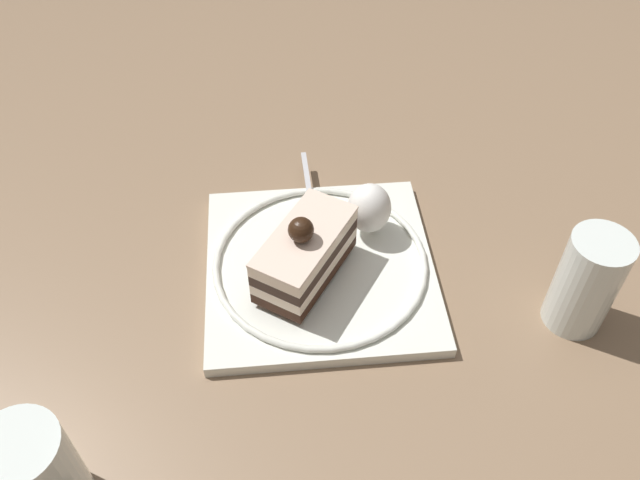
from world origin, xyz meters
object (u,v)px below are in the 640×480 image
object	(u,v)px
cake_slice	(305,253)
fork	(309,190)
whipped_cream_dollop	(369,208)
drink_glass_near	(39,479)
drink_glass_far	(585,284)
dessert_plate	(320,266)

from	to	relation	value
cake_slice	fork	bearing A→B (deg)	178.43
whipped_cream_dollop	drink_glass_near	size ratio (longest dim) A/B	0.54
cake_slice	fork	world-z (taller)	cake_slice
cake_slice	drink_glass_far	world-z (taller)	drink_glass_far
dessert_plate	fork	xyz separation A→B (m)	(-0.11, -0.01, 0.01)
cake_slice	fork	distance (m)	0.13
dessert_plate	drink_glass_far	bearing A→B (deg)	76.28
fork	cake_slice	bearing A→B (deg)	-1.57
drink_glass_far	dessert_plate	bearing A→B (deg)	-103.72
drink_glass_near	whipped_cream_dollop	bearing A→B (deg)	137.34
cake_slice	drink_glass_far	bearing A→B (deg)	80.61
cake_slice	whipped_cream_dollop	world-z (taller)	cake_slice
fork	drink_glass_near	world-z (taller)	drink_glass_near
dessert_plate	cake_slice	bearing A→B (deg)	-41.22
fork	drink_glass_near	distance (m)	0.41
cake_slice	whipped_cream_dollop	xyz separation A→B (m)	(-0.06, 0.07, -0.00)
drink_glass_far	fork	bearing A→B (deg)	-122.16
drink_glass_near	cake_slice	bearing A→B (deg)	138.53
whipped_cream_dollop	dessert_plate	bearing A→B (deg)	-48.24
drink_glass_near	drink_glass_far	size ratio (longest dim) A/B	0.95
dessert_plate	drink_glass_far	world-z (taller)	drink_glass_far
whipped_cream_dollop	drink_glass_near	world-z (taller)	drink_glass_near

